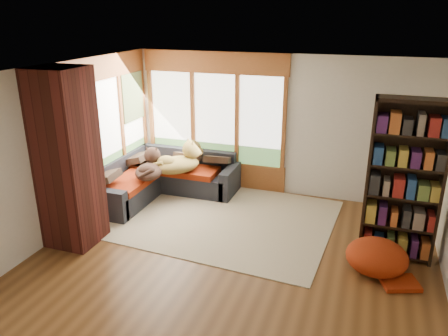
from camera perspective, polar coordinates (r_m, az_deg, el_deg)
The scene contains 16 objects.
floor at distance 6.36m, azimuth 1.39°, elevation -11.33°, with size 5.50×5.50×0.00m, color #593618.
ceiling at distance 5.49m, azimuth 1.62°, elevation 12.58°, with size 5.50×5.50×0.00m, color white.
wall_back at distance 8.11m, azimuth 6.85°, elevation 5.51°, with size 5.50×0.04×2.60m, color silver.
wall_front at distance 3.73m, azimuth -10.47°, elevation -12.92°, with size 5.50×0.04×2.60m, color silver.
wall_left at distance 7.08m, azimuth -20.27°, elevation 2.24°, with size 0.04×5.00×2.60m, color silver.
windows_back at distance 8.40m, azimuth -1.25°, elevation 6.49°, with size 2.82×0.10×1.90m.
windows_left at distance 7.97m, azimuth -14.83°, elevation 5.09°, with size 0.10×2.62×1.90m.
roller_blind at distance 8.55m, azimuth -11.84°, elevation 9.06°, with size 0.03×0.72×0.90m, color #657946.
brick_chimney at distance 6.61m, azimuth -19.75°, elevation 1.09°, with size 0.70×0.70×2.60m, color #471914.
sectional_sofa at distance 8.32m, azimuth -7.91°, elevation -1.39°, with size 2.20×2.20×0.80m.
area_rug at distance 7.43m, azimuth -0.69°, elevation -6.40°, with size 3.71×2.84×0.01m, color white.
bookshelf at distance 6.33m, azimuth 22.41°, elevation -1.68°, with size 0.97×0.32×2.26m.
pouf at distance 6.24m, azimuth 19.34°, elevation -10.79°, with size 0.81×0.81×0.44m, color #9F2D0E.
dog_tan at distance 8.00m, azimuth -5.77°, elevation 1.53°, with size 1.01×1.02×0.51m.
dog_brindle at distance 7.85m, azimuth -9.68°, elevation 0.66°, with size 0.64×0.85×0.43m.
throw_pillows at distance 8.17m, azimuth -7.34°, elevation 1.85°, with size 1.98×1.68×0.45m.
Camera 1 is at (1.62, -5.19, 3.30)m, focal length 35.00 mm.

